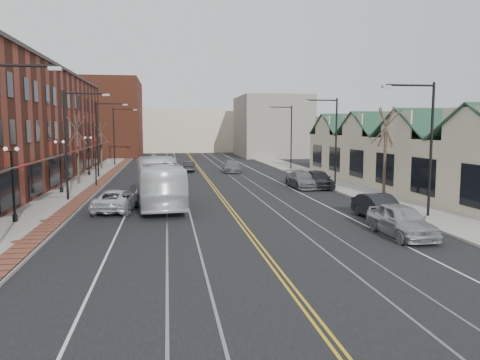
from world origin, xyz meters
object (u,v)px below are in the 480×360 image
object	(u,v)px
parked_suv	(116,200)
parked_car_d	(318,179)
transit_bus	(158,182)
parked_car_c	(302,180)
parked_car_a	(401,221)
parked_car_b	(379,207)

from	to	relation	value
parked_suv	parked_car_d	distance (m)	19.08
parked_suv	parked_car_d	size ratio (longest dim) A/B	1.08
parked_car_d	transit_bus	bearing A→B (deg)	-152.90
parked_car_c	parked_car_d	distance (m)	1.44
transit_bus	parked_suv	bearing A→B (deg)	33.58
parked_car_a	parked_car_d	xyz separation A→B (m)	(1.80, 18.61, -0.00)
parked_car_c	parked_car_a	bearing A→B (deg)	-93.82
transit_bus	parked_suv	size ratio (longest dim) A/B	2.27
parked_car_a	parked_car_c	distance (m)	18.83
parked_suv	transit_bus	bearing A→B (deg)	-135.08
parked_suv	parked_car_b	size ratio (longest dim) A/B	1.15
parked_suv	parked_car_a	xyz separation A→B (m)	(15.00, -9.57, 0.10)
parked_car_a	parked_car_d	distance (m)	18.70
parked_car_b	parked_car_d	xyz separation A→B (m)	(0.96, 14.37, 0.08)
parked_car_a	parked_car_b	bearing A→B (deg)	78.27
transit_bus	parked_car_a	bearing A→B (deg)	131.72
transit_bus	parked_car_b	distance (m)	15.13
transit_bus	parked_car_d	size ratio (longest dim) A/B	2.45
transit_bus	parked_car_d	distance (m)	15.71
transit_bus	parked_suv	distance (m)	3.57
parked_car_c	parked_car_d	size ratio (longest dim) A/B	1.06
parked_suv	parked_car_a	size ratio (longest dim) A/B	1.07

